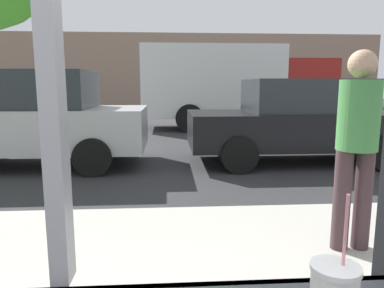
% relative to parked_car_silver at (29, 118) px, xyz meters
% --- Properties ---
extents(ground_plane, '(60.00, 60.00, 0.00)m').
position_rel_parked_car_silver_xyz_m(ground_plane, '(2.26, 2.06, -0.89)').
color(ground_plane, '#2D2D30').
extents(sidewalk_strip, '(16.00, 2.80, 0.14)m').
position_rel_parked_car_silver_xyz_m(sidewalk_strip, '(2.26, -4.34, -0.82)').
color(sidewalk_strip, '#B2ADA3').
rests_on(sidewalk_strip, ground).
extents(building_facade_far, '(28.00, 1.20, 4.70)m').
position_rel_parked_car_silver_xyz_m(building_facade_far, '(2.26, 16.80, 1.46)').
color(building_facade_far, gray).
rests_on(building_facade_far, ground).
extents(parked_car_silver, '(4.28, 2.02, 1.75)m').
position_rel_parked_car_silver_xyz_m(parked_car_silver, '(0.00, 0.00, 0.00)').
color(parked_car_silver, '#BCBCC1').
rests_on(parked_car_silver, ground).
extents(parked_car_black, '(4.17, 1.96, 1.60)m').
position_rel_parked_car_silver_xyz_m(parked_car_black, '(5.10, -0.00, -0.06)').
color(parked_car_black, black).
rests_on(parked_car_black, ground).
extents(box_truck, '(6.42, 2.44, 2.78)m').
position_rel_parked_car_silver_xyz_m(box_truck, '(4.81, 5.63, 0.65)').
color(box_truck, silver).
rests_on(box_truck, ground).
extents(pedestrian, '(0.32, 0.32, 1.63)m').
position_rel_parked_car_silver_xyz_m(pedestrian, '(4.07, -4.05, 0.18)').
color(pedestrian, '#443033').
rests_on(pedestrian, sidewalk_strip).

